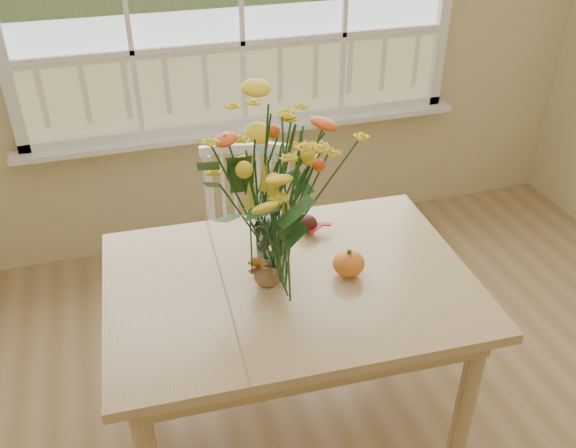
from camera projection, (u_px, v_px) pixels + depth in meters
name	position (u px, v px, depth m)	size (l,w,h in m)	color
wall_back	(239.00, 0.00, 3.00)	(4.00, 0.02, 2.70)	#D4BE87
dining_table	(290.00, 299.00, 2.22)	(1.34, 0.99, 0.70)	tan
windsor_chair	(248.00, 230.00, 2.83)	(0.48, 0.47, 0.87)	white
flower_vase	(270.00, 189.00, 2.01)	(0.49, 0.49, 0.58)	white
pumpkin	(349.00, 265.00, 2.17)	(0.12, 0.12, 0.09)	orange
turkey_figurine	(267.00, 277.00, 2.11)	(0.11, 0.09, 0.11)	#CCB78C
dark_gourd	(307.00, 225.00, 2.41)	(0.12, 0.08, 0.07)	#38160F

